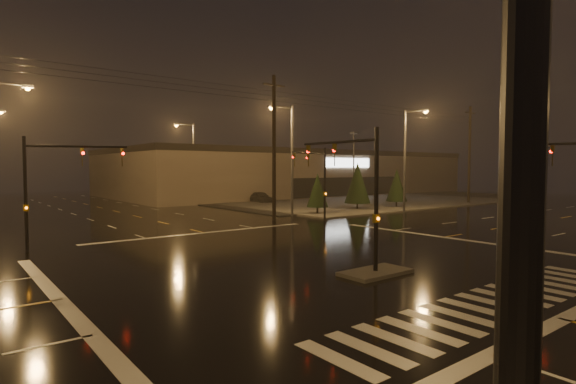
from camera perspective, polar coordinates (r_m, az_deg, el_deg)
name	(u,v)px	position (r m, az deg, el deg)	size (l,w,h in m)	color
ground	(312,259)	(21.82, 3.01, -8.46)	(140.00, 140.00, 0.00)	black
sidewalk_ne	(333,199)	(63.92, 5.72, -0.85)	(36.00, 36.00, 0.12)	#47443F
median_island	(375,272)	(19.03, 11.05, -9.98)	(3.00, 1.60, 0.15)	#47443F
crosswalk	(495,303)	(16.32, 24.75, -12.66)	(15.00, 2.60, 0.01)	beige
stop_bar_near	(563,319)	(15.55, 31.50, -13.61)	(16.00, 0.50, 0.01)	beige
stop_bar_far	(205,233)	(30.86, -10.55, -5.11)	(16.00, 0.50, 0.01)	beige
parking_lot	(367,198)	(66.11, 10.05, -0.77)	(50.00, 24.00, 0.08)	black
retail_building	(291,171)	(79.14, 0.35, 2.64)	(60.20, 28.30, 7.20)	#6E5E4E
signal_mast_median	(359,182)	(19.18, 9.07, 1.23)	(0.25, 4.59, 6.00)	black
signal_mast_ne	(319,175)	(35.27, 3.90, 2.12)	(4.84, 1.86, 6.00)	black
signal_mast_nw	(48,179)	(26.67, -28.17, 1.48)	(4.84, 1.86, 6.00)	black
streetlight_3	(289,152)	(40.87, 0.18, 5.06)	(2.77, 0.32, 10.00)	#38383A
streetlight_4	(191,157)	(57.94, -12.16, 4.39)	(2.77, 0.32, 10.00)	#38383A
streetlight_6	(407,153)	(45.24, 14.93, 4.76)	(0.32, 2.77, 10.00)	#38383A
utility_pole_1	(274,147)	(37.37, -1.78, 5.76)	(2.20, 0.32, 12.00)	black
utility_pole_2	(469,154)	(60.15, 22.05, 4.49)	(2.20, 0.32, 12.00)	black
conifer_0	(318,190)	(42.46, 3.77, 0.23)	(2.03, 2.03, 3.88)	black
conifer_1	(357,183)	(47.73, 8.82, 1.15)	(2.72, 2.72, 4.95)	black
conifer_2	(397,185)	(51.15, 13.63, 0.86)	(2.30, 2.30, 4.29)	black
car_parked	(261,197)	(56.65, -3.47, -0.66)	(1.70, 4.23, 1.44)	black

